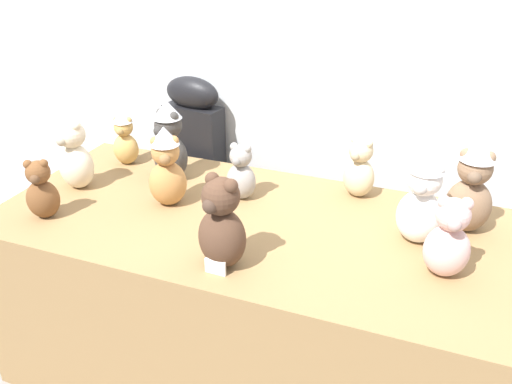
% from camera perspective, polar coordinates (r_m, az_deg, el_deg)
% --- Properties ---
extents(wall_back, '(7.00, 0.08, 2.60)m').
position_cam_1_polar(wall_back, '(2.41, 6.20, 16.46)').
color(wall_back, silver).
rests_on(wall_back, ground_plane).
extents(display_table, '(1.94, 0.88, 0.74)m').
position_cam_1_polar(display_table, '(2.20, 0.00, -11.46)').
color(display_table, olive).
rests_on(display_table, ground_plane).
extents(instrument_case, '(0.29, 0.16, 1.08)m').
position_cam_1_polar(instrument_case, '(2.74, -6.21, 1.07)').
color(instrument_case, black).
rests_on(instrument_case, ground_plane).
extents(teddy_bear_cocoa, '(0.20, 0.18, 0.32)m').
position_cam_1_polar(teddy_bear_cocoa, '(1.68, -3.53, -3.50)').
color(teddy_bear_cocoa, '#4C3323').
rests_on(teddy_bear_cocoa, display_table).
extents(teddy_bear_mocha, '(0.16, 0.14, 0.35)m').
position_cam_1_polar(teddy_bear_mocha, '(2.00, 21.72, 0.48)').
color(teddy_bear_mocha, '#7F6047').
rests_on(teddy_bear_mocha, display_table).
extents(teddy_bear_caramel, '(0.18, 0.17, 0.32)m').
position_cam_1_polar(teddy_bear_caramel, '(2.06, -9.38, 2.55)').
color(teddy_bear_caramel, '#B27A42').
rests_on(teddy_bear_caramel, display_table).
extents(teddy_bear_charcoal, '(0.19, 0.17, 0.34)m').
position_cam_1_polar(teddy_bear_charcoal, '(2.28, -9.11, 5.30)').
color(teddy_bear_charcoal, '#383533').
rests_on(teddy_bear_charcoal, display_table).
extents(teddy_bear_ash, '(0.12, 0.11, 0.23)m').
position_cam_1_polar(teddy_bear_ash, '(2.10, -1.60, 1.98)').
color(teddy_bear_ash, gray).
rests_on(teddy_bear_ash, display_table).
extents(teddy_bear_honey, '(0.13, 0.11, 0.25)m').
position_cam_1_polar(teddy_bear_honey, '(2.47, -13.65, 5.55)').
color(teddy_bear_honey, tan).
rests_on(teddy_bear_honey, display_table).
extents(teddy_bear_snow, '(0.17, 0.15, 0.34)m').
position_cam_1_polar(teddy_bear_snow, '(1.87, 17.03, -0.62)').
color(teddy_bear_snow, white).
rests_on(teddy_bear_snow, display_table).
extents(teddy_bear_cream, '(0.17, 0.16, 0.29)m').
position_cam_1_polar(teddy_bear_cream, '(2.29, -18.53, 3.59)').
color(teddy_bear_cream, beige).
rests_on(teddy_bear_cream, display_table).
extents(teddy_bear_blush, '(0.16, 0.14, 0.27)m').
position_cam_1_polar(teddy_bear_blush, '(1.74, 19.58, -4.74)').
color(teddy_bear_blush, beige).
rests_on(teddy_bear_blush, display_table).
extents(teddy_bear_chestnut, '(0.15, 0.14, 0.23)m').
position_cam_1_polar(teddy_bear_chestnut, '(2.11, -21.67, 0.09)').
color(teddy_bear_chestnut, brown).
rests_on(teddy_bear_chestnut, display_table).
extents(teddy_bear_sand, '(0.16, 0.14, 0.25)m').
position_cam_1_polar(teddy_bear_sand, '(2.15, 10.82, 2.37)').
color(teddy_bear_sand, '#CCB78E').
rests_on(teddy_bear_sand, display_table).
extents(name_card_front_left, '(0.07, 0.01, 0.05)m').
position_cam_1_polar(name_card_front_left, '(1.70, -4.19, -7.90)').
color(name_card_front_left, white).
rests_on(name_card_front_left, display_table).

